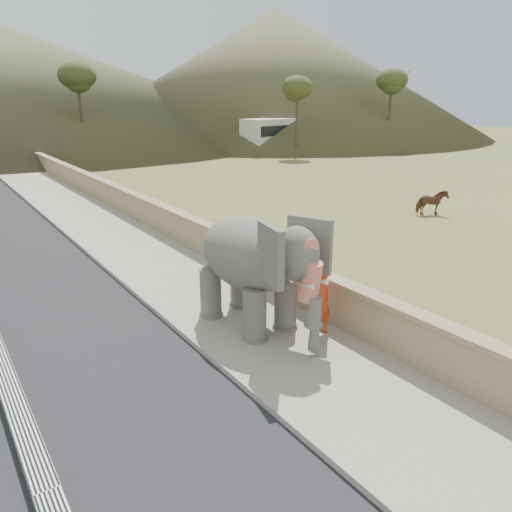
{
  "coord_description": "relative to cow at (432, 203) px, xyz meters",
  "views": [
    {
      "loc": [
        -5.66,
        -5.42,
        5.07
      ],
      "look_at": [
        0.2,
        3.29,
        1.7
      ],
      "focal_mm": 35.0,
      "sensor_mm": 36.0,
      "label": 1
    }
  ],
  "objects": [
    {
      "name": "parapet",
      "position": [
        -11.32,
        1.7,
        -0.01
      ],
      "size": [
        0.3,
        120.0,
        1.1
      ],
      "primitive_type": "cube",
      "color": "tan",
      "rests_on": "ground"
    },
    {
      "name": "cow",
      "position": [
        0.0,
        0.0,
        0.0
      ],
      "size": [
        1.47,
        1.09,
        1.13
      ],
      "primitive_type": "imported",
      "rotation": [
        0.0,
        0.0,
        1.16
      ],
      "color": "brown",
      "rests_on": "ground"
    },
    {
      "name": "ground",
      "position": [
        -12.97,
        -8.3,
        -0.56
      ],
      "size": [
        160.0,
        160.0,
        0.0
      ],
      "primitive_type": "plane",
      "color": "olive",
      "rests_on": "ground"
    },
    {
      "name": "hill_right",
      "position": [
        23.03,
        43.7,
        7.44
      ],
      "size": [
        56.0,
        56.0,
        16.0
      ],
      "primitive_type": "cone",
      "color": "brown",
      "rests_on": "ground"
    },
    {
      "name": "walkway",
      "position": [
        -12.97,
        1.7,
        -0.49
      ],
      "size": [
        3.0,
        120.0,
        0.15
      ],
      "primitive_type": "cube",
      "color": "#9E9687",
      "rests_on": "ground"
    },
    {
      "name": "bus_orange",
      "position": [
        16.81,
        25.67,
        0.99
      ],
      "size": [
        11.28,
        4.75,
        3.1
      ],
      "primitive_type": "cube",
      "rotation": [
        0.0,
        0.0,
        1.36
      ],
      "color": "gold",
      "rests_on": "ground"
    },
    {
      "name": "bus_white",
      "position": [
        11.64,
        25.47,
        0.99
      ],
      "size": [
        11.28,
        4.63,
        3.1
      ],
      "primitive_type": "cube",
      "rotation": [
        0.0,
        0.0,
        1.77
      ],
      "color": "beige",
      "rests_on": "ground"
    },
    {
      "name": "elephant_and_man",
      "position": [
        -12.96,
        -4.97,
        0.86
      ],
      "size": [
        2.3,
        3.71,
        2.57
      ],
      "color": "slate",
      "rests_on": "ground"
    },
    {
      "name": "trees",
      "position": [
        -13.93,
        19.71,
        3.57
      ],
      "size": [
        47.71,
        43.73,
        9.31
      ],
      "color": "#473828",
      "rests_on": "ground"
    },
    {
      "name": "distant_car",
      "position": [
        3.6,
        28.61,
        0.16
      ],
      "size": [
        4.55,
        3.21,
        1.44
      ],
      "primitive_type": "imported",
      "rotation": [
        0.0,
        0.0,
        1.17
      ],
      "color": "#ABACB1",
      "rests_on": "ground"
    },
    {
      "name": "hill_far",
      "position": [
        -7.97,
        61.7,
        6.44
      ],
      "size": [
        80.0,
        80.0,
        14.0
      ],
      "primitive_type": "cone",
      "color": "brown",
      "rests_on": "ground"
    }
  ]
}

